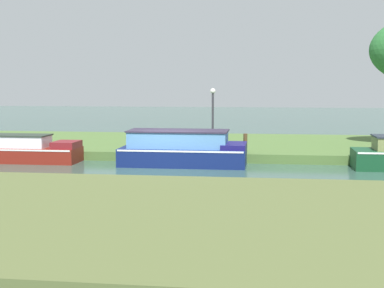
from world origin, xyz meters
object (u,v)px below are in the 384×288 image
(maroon_barge, at_px, (8,150))
(navy_narrowboat, at_px, (183,150))
(lamp_post, at_px, (213,111))
(mooring_post_near, at_px, (245,143))

(maroon_barge, xyz_separation_m, navy_narrowboat, (7.81, 0.00, 0.14))
(navy_narrowboat, distance_m, lamp_post, 2.76)
(maroon_barge, distance_m, navy_narrowboat, 7.81)
(maroon_barge, height_order, lamp_post, lamp_post)
(maroon_barge, bearing_deg, navy_narrowboat, 0.00)
(navy_narrowboat, xyz_separation_m, mooring_post_near, (2.56, 1.43, 0.16))
(maroon_barge, relative_size, lamp_post, 2.30)
(lamp_post, bearing_deg, mooring_post_near, -22.03)
(maroon_barge, distance_m, mooring_post_near, 10.48)
(maroon_barge, height_order, mooring_post_near, mooring_post_near)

